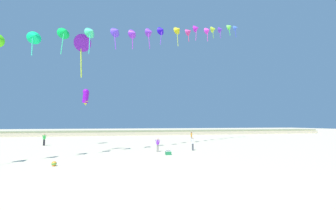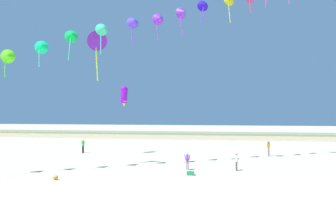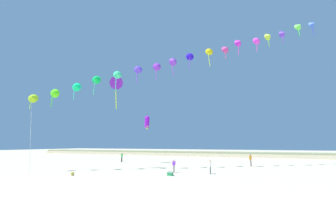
{
  "view_description": "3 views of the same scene",
  "coord_description": "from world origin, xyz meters",
  "px_view_note": "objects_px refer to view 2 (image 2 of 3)",
  "views": [
    {
      "loc": [
        -2.52,
        -16.09,
        3.19
      ],
      "look_at": [
        3.4,
        8.73,
        5.26
      ],
      "focal_mm": 24.0,
      "sensor_mm": 36.0,
      "label": 1
    },
    {
      "loc": [
        6.32,
        -22.2,
        5.02
      ],
      "look_at": [
        -0.06,
        11.87,
        5.77
      ],
      "focal_mm": 38.0,
      "sensor_mm": 36.0,
      "label": 2
    },
    {
      "loc": [
        12.16,
        -16.45,
        3.29
      ],
      "look_at": [
        1.24,
        9.43,
        8.18
      ],
      "focal_mm": 24.0,
      "sensor_mm": 36.0,
      "label": 3
    }
  ],
  "objects_px": {
    "large_kite_mid_trail": "(97,41)",
    "beach_cooler": "(191,173)",
    "large_kite_low_lead": "(124,95)",
    "person_near_left": "(269,148)",
    "beach_ball": "(56,177)",
    "person_near_right": "(187,160)",
    "person_mid_center": "(237,160)",
    "person_far_left": "(83,145)"
  },
  "relations": [
    {
      "from": "large_kite_low_lead",
      "to": "beach_ball",
      "type": "xyz_separation_m",
      "value": [
        -0.1,
        -16.34,
        -6.94
      ]
    },
    {
      "from": "beach_cooler",
      "to": "beach_ball",
      "type": "height_order",
      "value": "beach_cooler"
    },
    {
      "from": "person_mid_center",
      "to": "beach_ball",
      "type": "height_order",
      "value": "person_mid_center"
    },
    {
      "from": "large_kite_low_lead",
      "to": "beach_cooler",
      "type": "bearing_deg",
      "value": -52.6
    },
    {
      "from": "person_far_left",
      "to": "large_kite_low_lead",
      "type": "relative_size",
      "value": 0.69
    },
    {
      "from": "person_mid_center",
      "to": "beach_cooler",
      "type": "relative_size",
      "value": 2.68
    },
    {
      "from": "large_kite_low_lead",
      "to": "beach_cooler",
      "type": "xyz_separation_m",
      "value": [
        9.56,
        -12.51,
        -6.91
      ]
    },
    {
      "from": "person_far_left",
      "to": "large_kite_low_lead",
      "type": "xyz_separation_m",
      "value": [
        5.48,
        -0.59,
        6.13
      ]
    },
    {
      "from": "person_mid_center",
      "to": "large_kite_mid_trail",
      "type": "relative_size",
      "value": 0.33
    },
    {
      "from": "large_kite_mid_trail",
      "to": "beach_ball",
      "type": "xyz_separation_m",
      "value": [
        -0.8,
        -5.99,
        -11.4
      ]
    },
    {
      "from": "large_kite_low_lead",
      "to": "beach_ball",
      "type": "bearing_deg",
      "value": -90.37
    },
    {
      "from": "large_kite_mid_trail",
      "to": "beach_ball",
      "type": "relative_size",
      "value": 12.78
    },
    {
      "from": "person_near_left",
      "to": "beach_cooler",
      "type": "relative_size",
      "value": 3.02
    },
    {
      "from": "person_near_left",
      "to": "person_mid_center",
      "type": "distance_m",
      "value": 11.56
    },
    {
      "from": "large_kite_mid_trail",
      "to": "beach_ball",
      "type": "bearing_deg",
      "value": -97.57
    },
    {
      "from": "person_near_right",
      "to": "person_mid_center",
      "type": "xyz_separation_m",
      "value": [
        4.24,
        0.3,
        0.0
      ]
    },
    {
      "from": "beach_cooler",
      "to": "beach_ball",
      "type": "relative_size",
      "value": 1.59
    },
    {
      "from": "person_near_left",
      "to": "beach_cooler",
      "type": "bearing_deg",
      "value": -117.89
    },
    {
      "from": "person_far_left",
      "to": "large_kite_mid_trail",
      "type": "bearing_deg",
      "value": -60.57
    },
    {
      "from": "large_kite_low_lead",
      "to": "beach_ball",
      "type": "distance_m",
      "value": 17.76
    },
    {
      "from": "beach_cooler",
      "to": "person_near_right",
      "type": "bearing_deg",
      "value": 102.93
    },
    {
      "from": "person_near_left",
      "to": "large_kite_mid_trail",
      "type": "distance_m",
      "value": 22.6
    },
    {
      "from": "person_near_right",
      "to": "beach_ball",
      "type": "height_order",
      "value": "person_near_right"
    },
    {
      "from": "person_mid_center",
      "to": "large_kite_mid_trail",
      "type": "bearing_deg",
      "value": -176.69
    },
    {
      "from": "person_near_right",
      "to": "large_kite_mid_trail",
      "type": "xyz_separation_m",
      "value": [
        -8.28,
        -0.43,
        10.69
      ]
    },
    {
      "from": "large_kite_mid_trail",
      "to": "beach_cooler",
      "type": "distance_m",
      "value": 14.58
    },
    {
      "from": "large_kite_low_lead",
      "to": "large_kite_mid_trail",
      "type": "bearing_deg",
      "value": -86.18
    },
    {
      "from": "person_near_left",
      "to": "person_far_left",
      "type": "bearing_deg",
      "value": -178.11
    },
    {
      "from": "large_kite_low_lead",
      "to": "person_far_left",
      "type": "bearing_deg",
      "value": 173.82
    },
    {
      "from": "person_mid_center",
      "to": "beach_cooler",
      "type": "height_order",
      "value": "person_mid_center"
    },
    {
      "from": "person_far_left",
      "to": "beach_cooler",
      "type": "relative_size",
      "value": 2.97
    },
    {
      "from": "person_mid_center",
      "to": "person_near_right",
      "type": "bearing_deg",
      "value": -176.0
    },
    {
      "from": "beach_cooler",
      "to": "large_kite_mid_trail",
      "type": "bearing_deg",
      "value": 166.34
    },
    {
      "from": "person_far_left",
      "to": "large_kite_mid_trail",
      "type": "relative_size",
      "value": 0.37
    },
    {
      "from": "beach_ball",
      "to": "beach_cooler",
      "type": "bearing_deg",
      "value": 21.64
    },
    {
      "from": "person_far_left",
      "to": "large_kite_low_lead",
      "type": "bearing_deg",
      "value": -6.18
    },
    {
      "from": "person_mid_center",
      "to": "beach_cooler",
      "type": "bearing_deg",
      "value": -141.71
    },
    {
      "from": "person_far_left",
      "to": "person_near_left",
      "type": "bearing_deg",
      "value": 1.89
    },
    {
      "from": "person_far_left",
      "to": "beach_cooler",
      "type": "xyz_separation_m",
      "value": [
        15.05,
        -13.1,
        -0.78
      ]
    },
    {
      "from": "person_near_left",
      "to": "large_kite_low_lead",
      "type": "distance_m",
      "value": 18.01
    },
    {
      "from": "person_far_left",
      "to": "large_kite_low_lead",
      "type": "height_order",
      "value": "large_kite_low_lead"
    },
    {
      "from": "large_kite_mid_trail",
      "to": "beach_ball",
      "type": "height_order",
      "value": "large_kite_mid_trail"
    }
  ]
}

